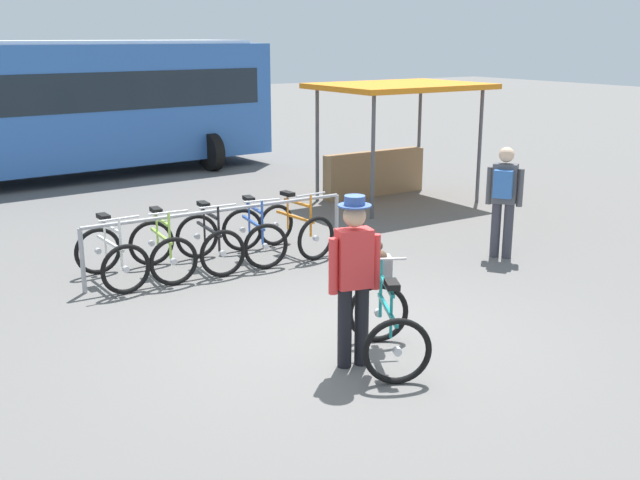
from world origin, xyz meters
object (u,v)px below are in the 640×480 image
Objects in this scene: racked_bike_white at (111,257)px; bus_distant at (56,102)px; market_stall at (388,129)px; racked_bike_lime at (162,249)px; person_with_featured_bike at (354,275)px; racked_bike_orange at (295,229)px; pedestrian_with_backpack at (504,195)px; featured_bicycle at (385,312)px; racked_bike_black at (209,242)px; racked_bike_blue at (254,235)px.

bus_distant reaches higher than racked_bike_white.
bus_distant is 3.25× the size of market_stall.
racked_bike_lime is 6.24m from market_stall.
racked_bike_lime is at bearing 97.85° from person_with_featured_bike.
racked_bike_orange is 0.68× the size of person_with_featured_bike.
person_with_featured_bike is at bearing -90.89° from bus_distant.
featured_bicycle is at bearing -151.70° from pedestrian_with_backpack.
bus_distant is at bearing 80.30° from racked_bike_white.
racked_bike_white is 0.11× the size of bus_distant.
featured_bicycle reaches higher than racked_bike_black.
racked_bike_lime is 2.10m from racked_bike_orange.
racked_bike_black and racked_bike_orange have the same top height.
racked_bike_white and racked_bike_black have the same top height.
racked_bike_black is (0.70, -0.00, 0.00)m from racked_bike_lime.
bus_distant reaches higher than pedestrian_with_backpack.
pedestrian_with_backpack is at bearing -25.83° from racked_bike_black.
bus_distant is (-0.69, 8.28, 1.37)m from racked_bike_blue.
racked_bike_white is 0.97× the size of racked_bike_orange.
racked_bike_black is at bearing 87.36° from person_with_featured_bike.
racked_bike_lime is at bearing -0.19° from racked_bike_white.
market_stall is at bearing 25.98° from racked_bike_black.
racked_bike_orange is 8.51m from bus_distant.
bus_distant is 7.68m from market_stall.
racked_bike_lime is at bearing 103.54° from featured_bicycle.
person_with_featured_bike reaches higher than racked_bike_white.
racked_bike_blue is at bearing 82.75° from featured_bicycle.
racked_bike_orange is 4.43m from market_stall.
racked_bike_black is at bearing -0.19° from racked_bike_white.
pedestrian_with_backpack reaches higher than racked_bike_white.
racked_bike_lime is 8.42m from bus_distant.
pedestrian_with_backpack is (3.13, -1.85, 0.57)m from racked_bike_blue.
market_stall is at bearing 52.64° from featured_bicycle.
racked_bike_orange is 3.11m from pedestrian_with_backpack.
pedestrian_with_backpack is (4.01, 1.95, -0.01)m from person_with_featured_bike.
racked_bike_blue is at bearing -0.19° from racked_bike_black.
racked_bike_orange is (1.40, -0.00, 0.00)m from racked_bike_black.
racked_bike_black is at bearing -90.09° from bus_distant.
bus_distant is at bearing 99.51° from racked_bike_orange.
market_stall reaches higher than racked_bike_orange.
racked_bike_lime is 0.98× the size of racked_bike_blue.
person_with_featured_bike reaches higher than featured_bicycle.
racked_bike_orange is 3.98m from featured_bicycle.
racked_bike_lime is 0.11× the size of bus_distant.
racked_bike_orange is 4.15m from person_with_featured_bike.
racked_bike_blue and racked_bike_orange have the same top height.
racked_bike_lime is 0.91× the size of featured_bicycle.
featured_bicycle is 0.61m from person_with_featured_bike.
market_stall reaches higher than featured_bicycle.
racked_bike_black is 3.85m from person_with_featured_bike.
racked_bike_orange is at bearing 67.48° from person_with_featured_bike.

